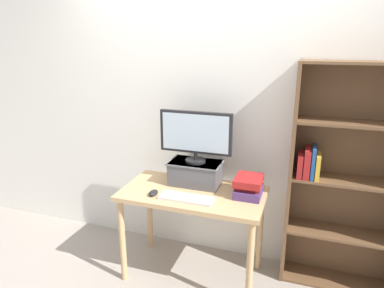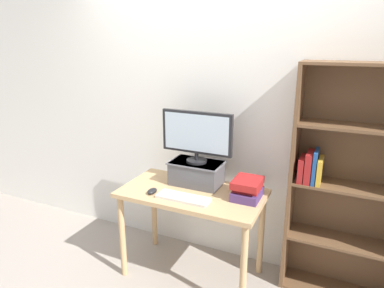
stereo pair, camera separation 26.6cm
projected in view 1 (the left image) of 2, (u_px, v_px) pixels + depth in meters
ground_plane at (193, 273)px, 2.93m from camera, size 12.00×12.00×0.00m
back_wall at (210, 114)px, 2.96m from camera, size 7.00×0.08×2.60m
desk at (193, 203)px, 2.74m from camera, size 1.13×0.61×0.76m
bookshelf_unit at (345, 179)px, 2.60m from camera, size 0.86×0.28×1.78m
riser_box at (196, 172)px, 2.83m from camera, size 0.43×0.27×0.19m
computer_monitor at (196, 134)px, 2.73m from camera, size 0.60×0.17×0.42m
keyboard at (187, 198)px, 2.56m from camera, size 0.41×0.14×0.02m
computer_mouse at (153, 193)px, 2.64m from camera, size 0.06×0.10×0.04m
book_stack at (249, 186)px, 2.62m from camera, size 0.21×0.25×0.15m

